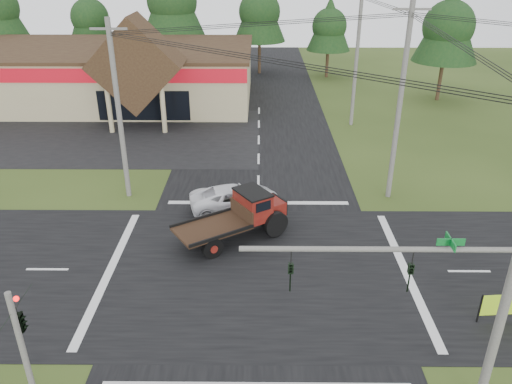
{
  "coord_description": "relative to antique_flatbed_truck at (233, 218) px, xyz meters",
  "views": [
    {
      "loc": [
        0.08,
        -19.59,
        13.69
      ],
      "look_at": [
        -0.11,
        4.01,
        2.2
      ],
      "focal_mm": 35.0,
      "sensor_mm": 36.0,
      "label": 1
    }
  ],
  "objects": [
    {
      "name": "parking_apron",
      "position": [
        -12.72,
        16.12,
        -1.24
      ],
      "size": [
        28.0,
        14.0,
        0.02
      ],
      "primitive_type": "cube",
      "color": "black",
      "rests_on": "ground"
    },
    {
      "name": "road_ew",
      "position": [
        1.28,
        -2.88,
        -1.24
      ],
      "size": [
        120.0,
        12.0,
        0.02
      ],
      "primitive_type": "cube",
      "color": "black",
      "rests_on": "ground"
    },
    {
      "name": "utility_pole_nw",
      "position": [
        -6.72,
        5.12,
        4.13
      ],
      "size": [
        2.0,
        0.3,
        10.5
      ],
      "color": "#595651",
      "rests_on": "ground"
    },
    {
      "name": "antique_flatbed_truck",
      "position": [
        0.0,
        0.0,
        0.0
      ],
      "size": [
        6.28,
        5.21,
        2.51
      ],
      "primitive_type": null,
      "rotation": [
        0.0,
        0.0,
        -0.99
      ],
      "color": "#530D0B",
      "rests_on": "ground"
    },
    {
      "name": "road_ns",
      "position": [
        1.28,
        -2.88,
        -1.25
      ],
      "size": [
        12.0,
        120.0,
        0.02
      ],
      "primitive_type": "cube",
      "color": "black",
      "rests_on": "ground"
    },
    {
      "name": "tree_row_e",
      "position": [
        9.28,
        37.12,
        4.78
      ],
      "size": [
        5.04,
        5.04,
        9.09
      ],
      "color": "#332316",
      "rests_on": "ground"
    },
    {
      "name": "white_pickup",
      "position": [
        -0.04,
        3.28,
        -0.53
      ],
      "size": [
        5.63,
        3.52,
        1.45
      ],
      "primitive_type": "imported",
      "rotation": [
        0.0,
        0.0,
        1.8
      ],
      "color": "white",
      "rests_on": "ground"
    },
    {
      "name": "tree_row_b",
      "position": [
        -18.72,
        39.12,
        5.45
      ],
      "size": [
        5.6,
        5.6,
        10.1
      ],
      "color": "#332316",
      "rests_on": "ground"
    },
    {
      "name": "traffic_signal_corner",
      "position": [
        -6.22,
        -10.21,
        2.27
      ],
      "size": [
        0.53,
        2.48,
        4.4
      ],
      "color": "#595651",
      "rests_on": "ground"
    },
    {
      "name": "utility_pole_ne",
      "position": [
        9.28,
        5.12,
        4.63
      ],
      "size": [
        2.0,
        0.3,
        11.5
      ],
      "color": "#595651",
      "rests_on": "ground"
    },
    {
      "name": "ground",
      "position": [
        1.28,
        -2.88,
        -1.26
      ],
      "size": [
        120.0,
        120.0,
        0.0
      ],
      "primitive_type": "plane",
      "color": "#2E3E16",
      "rests_on": "ground"
    },
    {
      "name": "tree_side_ne",
      "position": [
        19.28,
        27.12,
        6.12
      ],
      "size": [
        6.16,
        6.16,
        11.11
      ],
      "color": "#332316",
      "rests_on": "ground"
    },
    {
      "name": "utility_pole_n",
      "position": [
        9.28,
        19.12,
        4.48
      ],
      "size": [
        2.0,
        0.3,
        11.2
      ],
      "color": "#595651",
      "rests_on": "ground"
    },
    {
      "name": "cvs_building",
      "position": [
        -14.43,
        26.69,
        1.52
      ],
      "size": [
        30.4,
        18.2,
        9.19
      ],
      "color": "tan",
      "rests_on": "ground"
    },
    {
      "name": "tree_row_d",
      "position": [
        1.28,
        39.12,
        6.12
      ],
      "size": [
        6.16,
        6.16,
        11.11
      ],
      "color": "#332316",
      "rests_on": "ground"
    },
    {
      "name": "traffic_signal_mast",
      "position": [
        7.1,
        -10.38,
        3.17
      ],
      "size": [
        8.12,
        0.24,
        7.0
      ],
      "color": "#595651",
      "rests_on": "ground"
    }
  ]
}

